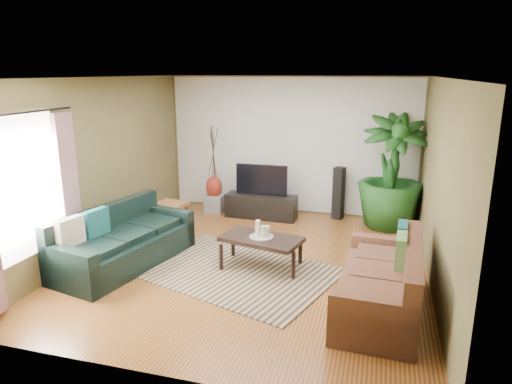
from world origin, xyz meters
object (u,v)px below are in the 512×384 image
(sofa_left, at_px, (124,237))
(potted_plant, at_px, (392,172))
(coffee_table, at_px, (261,252))
(television, at_px, (262,180))
(sofa_right, at_px, (380,277))
(speaker_left, at_px, (250,189))
(pedestal, at_px, (214,203))
(side_table, at_px, (170,218))
(tv_stand, at_px, (261,206))
(speaker_right, at_px, (339,193))
(vase, at_px, (214,187))

(sofa_left, bearing_deg, potted_plant, -40.66)
(coffee_table, distance_m, television, 2.42)
(sofa_left, xyz_separation_m, sofa_right, (3.63, -0.36, 0.00))
(speaker_left, distance_m, pedestal, 0.78)
(television, bearing_deg, side_table, -135.18)
(tv_stand, distance_m, potted_plant, 2.52)
(speaker_right, bearing_deg, vase, -156.69)
(sofa_left, relative_size, pedestal, 6.11)
(sofa_left, height_order, side_table, sofa_left)
(potted_plant, relative_size, side_table, 3.78)
(sofa_right, relative_size, speaker_right, 1.96)
(speaker_left, bearing_deg, television, -54.46)
(speaker_left, xyz_separation_m, pedestal, (-0.68, -0.24, -0.29))
(sofa_left, xyz_separation_m, potted_plant, (3.75, 2.82, 0.61))
(sofa_left, xyz_separation_m, coffee_table, (1.96, 0.44, -0.19))
(coffee_table, bearing_deg, tv_stand, 117.61)
(sofa_left, distance_m, vase, 2.83)
(sofa_left, bearing_deg, side_table, 10.80)
(side_table, bearing_deg, pedestal, 77.84)
(coffee_table, distance_m, side_table, 2.16)
(coffee_table, bearing_deg, sofa_left, -154.63)
(tv_stand, xyz_separation_m, side_table, (-1.32, -1.29, 0.04))
(speaker_left, bearing_deg, coffee_table, -80.60)
(television, height_order, speaker_right, television)
(speaker_left, height_order, potted_plant, potted_plant)
(speaker_right, xyz_separation_m, vase, (-2.47, -0.24, 0.01))
(side_table, bearing_deg, speaker_right, 30.54)
(vase, relative_size, side_table, 0.84)
(vase, xyz_separation_m, side_table, (-0.30, -1.39, -0.25))
(speaker_left, relative_size, potted_plant, 0.46)
(sofa_right, xyz_separation_m, pedestal, (-3.29, 3.17, -0.25))
(tv_stand, xyz_separation_m, television, (0.00, 0.02, 0.53))
(sofa_right, distance_m, side_table, 4.01)
(coffee_table, bearing_deg, vase, 137.05)
(potted_plant, height_order, vase, potted_plant)
(sofa_left, relative_size, potted_plant, 1.06)
(sofa_left, xyz_separation_m, television, (1.36, 2.73, 0.33))
(tv_stand, bearing_deg, vase, 176.24)
(television, bearing_deg, pedestal, 175.27)
(television, distance_m, side_table, 1.92)
(speaker_left, bearing_deg, tv_stand, -56.17)
(speaker_left, bearing_deg, sofa_right, -62.98)
(sofa_right, bearing_deg, speaker_right, -163.11)
(potted_plant, bearing_deg, speaker_right, 165.99)
(speaker_right, bearing_deg, potted_plant, 3.74)
(side_table, bearing_deg, tv_stand, 44.38)
(tv_stand, bearing_deg, side_table, -133.54)
(coffee_table, bearing_deg, television, 117.48)
(potted_plant, xyz_separation_m, pedestal, (-3.41, -0.00, -0.86))
(sofa_right, relative_size, coffee_table, 1.76)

